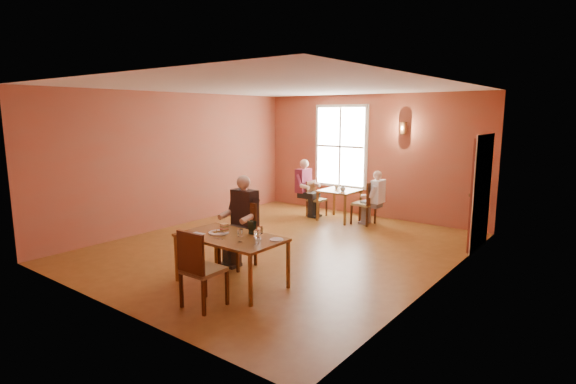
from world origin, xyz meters
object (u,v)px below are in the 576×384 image
Objects in this scene: main_table at (231,260)px; diner_white at (365,198)px; diner_main at (236,224)px; chair_diner_main at (237,235)px; chair_diner_maroon at (317,199)px; chair_empty at (204,268)px; chair_diner_white at (364,203)px; diner_maroon at (316,189)px; second_table at (339,205)px.

diner_white is at bearing 92.48° from main_table.
chair_diner_main is at bearing -90.00° from diner_main.
chair_diner_maroon is (-1.33, 0.00, -0.17)m from diner_white.
diner_main is at bearing 117.62° from chair_empty.
chair_diner_white is 1.34m from diner_maroon.
second_table is at bearing -84.53° from diner_main.
diner_maroon reaches higher than chair_diner_maroon.
main_table is 0.83m from chair_empty.
chair_diner_white is 0.73× the size of diner_maroon.
main_table is at bearing 18.53° from chair_diner_maroon.
main_table reaches higher than second_table.
chair_empty is (0.26, -0.77, 0.15)m from main_table.
diner_main is (-0.50, 0.62, 0.35)m from main_table.
diner_main is 3.95m from chair_diner_white.
diner_white is (-0.46, 5.33, 0.08)m from chair_empty.
chair_diner_maroon is 0.64× the size of diner_maroon.
chair_diner_main reaches higher than chair_diner_maroon.
diner_main reaches higher than diner_maroon.
chair_diner_main is at bearing 176.00° from chair_diner_white.
diner_maroon reaches higher than main_table.
diner_main reaches higher than chair_diner_white.
chair_diner_main is 1.06× the size of chair_diner_white.
diner_white is at bearing -94.43° from chair_diner_main.
diner_main is at bearing 15.04° from diner_maroon.
second_table is at bearing 90.00° from chair_diner_maroon.
diner_maroon is at bearing -74.96° from diner_main.
diner_maroon is (-1.56, 4.56, 0.31)m from main_table.
diner_maroon reaches higher than chair_diner_main.
chair_diner_main is 3.92m from chair_diner_white.
chair_empty is 0.87× the size of diner_white.
diner_main reaches higher than chair_diner_maroon.
main_table is at bearing 18.87° from diner_maroon.
diner_white is at bearing -90.00° from chair_diner_white.
chair_empty is 1.20× the size of chair_diner_maroon.
chair_empty reaches higher than main_table.
chair_diner_white is at bearing 90.00° from diner_white.
chair_diner_white reaches higher than second_table.
diner_white is at bearing 0.00° from second_table.
diner_maroon is at bearing -74.85° from chair_diner_main.
chair_diner_maroon is (-1.30, 0.00, -0.06)m from chair_diner_white.
chair_diner_main is at bearing 15.15° from diner_maroon.
chair_diner_white is (0.27, 3.91, -0.03)m from chair_diner_main.
chair_diner_main is 4.05m from diner_maroon.
diner_white reaches higher than chair_diner_main.
chair_empty is 5.35m from chair_diner_white.
chair_diner_main is at bearing 14.73° from chair_diner_maroon.
diner_white reaches higher than chair_diner_maroon.
chair_diner_maroon is (-1.03, 3.91, -0.09)m from chair_diner_main.
chair_diner_white is 0.83× the size of diner_white.
main_table is at bearing 128.88° from diner_main.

